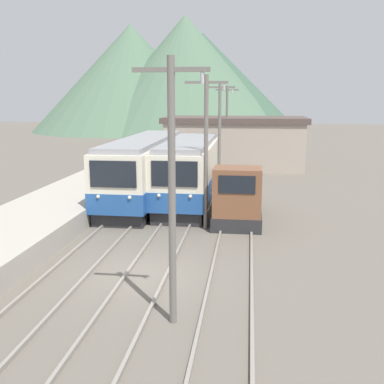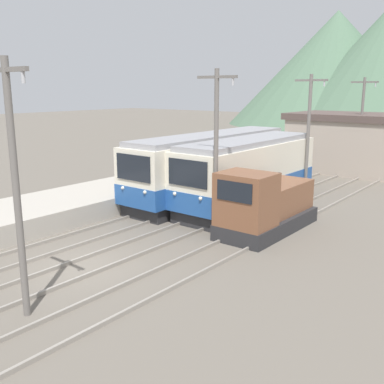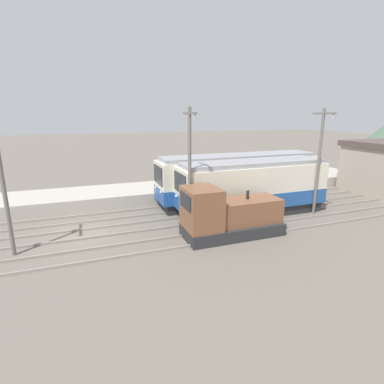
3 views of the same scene
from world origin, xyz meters
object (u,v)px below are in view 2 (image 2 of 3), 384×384
Objects in this scene: catenary_mast_near at (16,182)px; catenary_mast_mid at (216,148)px; shunting_locomotive at (265,206)px; catenary_mast_distant at (361,123)px; commuter_train_center at (248,176)px; commuter_train_left at (212,169)px; catenary_mast_far at (308,132)px.

catenary_mast_mid is at bearing 90.00° from catenary_mast_near.
catenary_mast_near is (-1.49, -11.20, 2.75)m from shunting_locomotive.
catenary_mast_near and catenary_mast_distant have the same top height.
catenary_mast_distant reaches higher than commuter_train_center.
shunting_locomotive is (3.00, -3.40, -0.55)m from commuter_train_center.
catenary_mast_near is at bearing -97.59° from shunting_locomotive.
commuter_train_left is 14.01m from catenary_mast_distant.
commuter_train_left is at bearing 170.00° from commuter_train_center.
catenary_mast_mid and catenary_mast_distant have the same top height.
commuter_train_left is at bearing 105.92° from catenary_mast_near.
catenary_mast_distant is (0.00, 28.25, 0.00)m from catenary_mast_near.
commuter_train_center is 5.00m from catenary_mast_far.
commuter_train_left is at bearing -108.13° from catenary_mast_distant.
commuter_train_center is 1.47× the size of catenary_mast_far.
catenary_mast_far is at bearing 90.00° from catenary_mast_near.
catenary_mast_mid is at bearing -129.89° from shunting_locomotive.
catenary_mast_far is (-1.49, 7.63, 2.75)m from shunting_locomotive.
catenary_mast_near is 18.83m from catenary_mast_far.
catenary_mast_near is at bearing -90.00° from catenary_mast_mid.
catenary_mast_far and catenary_mast_distant have the same top height.
catenary_mast_far is (0.00, 18.83, 0.00)m from catenary_mast_near.
commuter_train_center is 1.47× the size of catenary_mast_mid.
catenary_mast_far is at bearing -90.00° from catenary_mast_distant.
catenary_mast_mid is at bearing -73.80° from commuter_train_center.
catenary_mast_near reaches higher than shunting_locomotive.
catenary_mast_mid reaches higher than shunting_locomotive.
commuter_train_left is 15.85m from catenary_mast_near.
catenary_mast_near is at bearing -74.08° from commuter_train_left.
shunting_locomotive is 0.80× the size of catenary_mast_near.
catenary_mast_mid is (1.51, -5.19, 2.20)m from commuter_train_center.
commuter_train_center is 1.47× the size of catenary_mast_near.
catenary_mast_far is at bearing 90.00° from catenary_mast_mid.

